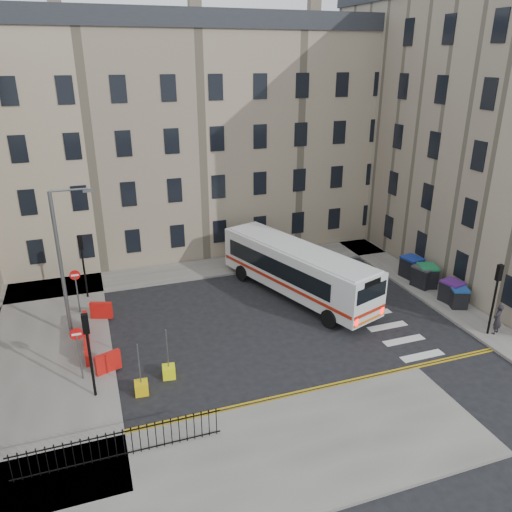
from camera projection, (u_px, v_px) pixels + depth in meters
ground at (303, 315)px, 29.64m from camera, size 120.00×120.00×0.00m
pavement_north at (176, 273)px, 35.31m from camera, size 36.00×3.20×0.15m
pavement_east at (394, 269)px, 35.87m from camera, size 2.40×26.00×0.15m
pavement_west at (52, 347)px, 26.20m from camera, size 6.00×22.00×0.15m
pavement_sw at (242, 464)px, 18.70m from camera, size 20.00×6.00×0.15m
terrace_north at (139, 137)px, 37.89m from camera, size 38.30×10.80×17.20m
traffic_light_east at (496, 289)px, 26.38m from camera, size 0.28×0.22×4.10m
traffic_light_nw at (82, 257)px, 30.60m from camera, size 0.28×0.22×4.10m
traffic_light_sw at (88, 343)px, 21.39m from camera, size 0.28×0.22×4.10m
streetlamp at (60, 263)px, 25.80m from camera, size 0.50×0.22×8.14m
no_entry_north at (76, 283)px, 28.99m from camera, size 0.60×0.08×3.00m
no_entry_south at (78, 343)px, 22.85m from camera, size 0.60×0.08×3.00m
roadworks_barriers at (94, 336)px, 26.21m from camera, size 1.66×6.26×1.00m
iron_railings at (120, 444)px, 18.73m from camera, size 7.80×0.04×1.20m
bus at (297, 268)px, 31.47m from camera, size 6.44×12.07×3.23m
wheelie_bin_a at (458, 297)px, 30.16m from camera, size 1.31×1.39×1.23m
wheelie_bin_b at (452, 291)px, 30.75m from camera, size 1.31×1.43×1.35m
wheelie_bin_c at (427, 276)px, 32.82m from camera, size 1.47×1.59×1.45m
wheelie_bin_d at (423, 276)px, 32.77m from camera, size 1.41×1.53×1.42m
wheelie_bin_e at (411, 267)px, 34.19m from camera, size 1.36×1.49×1.44m
pedestrian at (498, 319)px, 27.09m from camera, size 0.75×0.62×1.75m
bollard_yellow at (142, 388)px, 22.64m from camera, size 0.64×0.64×0.60m
bollard_chevron at (169, 372)px, 23.80m from camera, size 0.67×0.67×0.60m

